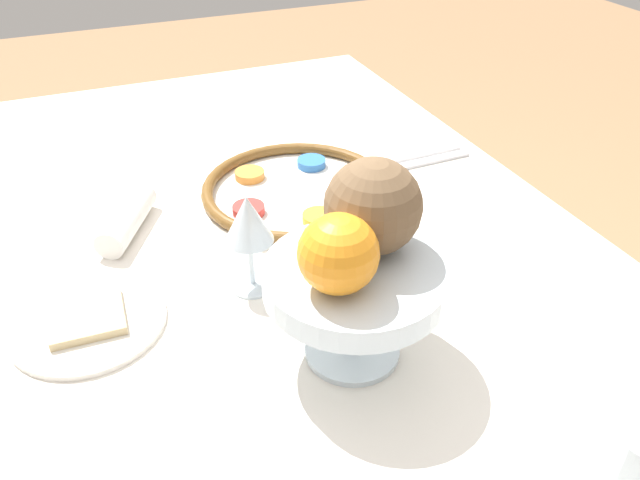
{
  "coord_description": "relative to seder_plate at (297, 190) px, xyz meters",
  "views": [
    {
      "loc": [
        0.77,
        -0.2,
        1.28
      ],
      "look_at": [
        0.09,
        0.08,
        0.77
      ],
      "focal_mm": 35.0,
      "sensor_mm": 36.0,
      "label": 1
    }
  ],
  "objects": [
    {
      "name": "fork_left",
      "position": [
        -0.06,
        0.26,
        -0.01
      ],
      "size": [
        0.02,
        0.2,
        0.01
      ],
      "color": "silver",
      "rests_on": "dining_table"
    },
    {
      "name": "wine_glass",
      "position": [
        0.2,
        -0.14,
        0.09
      ],
      "size": [
        0.07,
        0.07,
        0.14
      ],
      "color": "silver",
      "rests_on": "dining_table"
    },
    {
      "name": "coconut",
      "position": [
        0.34,
        -0.04,
        0.17
      ],
      "size": [
        0.11,
        0.11,
        0.11
      ],
      "color": "brown",
      "rests_on": "fruit_stand"
    },
    {
      "name": "napkin_roll",
      "position": [
        -0.01,
        -0.28,
        0.01
      ],
      "size": [
        0.16,
        0.11,
        0.05
      ],
      "color": "white",
      "rests_on": "dining_table"
    },
    {
      "name": "fork_right",
      "position": [
        -0.03,
        0.26,
        -0.01
      ],
      "size": [
        0.03,
        0.2,
        0.01
      ],
      "color": "silver",
      "rests_on": "dining_table"
    },
    {
      "name": "dining_table",
      "position": [
        0.1,
        -0.12,
        -0.38
      ],
      "size": [
        1.52,
        1.04,
        0.73
      ],
      "color": "silver",
      "rests_on": "ground_plane"
    },
    {
      "name": "orange_fruit",
      "position": [
        0.4,
        -0.1,
        0.16
      ],
      "size": [
        0.09,
        0.09,
        0.09
      ],
      "color": "orange",
      "rests_on": "fruit_stand"
    },
    {
      "name": "fruit_stand",
      "position": [
        0.37,
        -0.07,
        0.09
      ],
      "size": [
        0.21,
        0.21,
        0.13
      ],
      "color": "silver",
      "rests_on": "dining_table"
    },
    {
      "name": "seder_plate",
      "position": [
        0.0,
        0.0,
        0.0
      ],
      "size": [
        0.32,
        0.32,
        0.03
      ],
      "color": "white",
      "rests_on": "dining_table"
    },
    {
      "name": "cup_near",
      "position": [
        0.64,
        0.11,
        0.02
      ],
      "size": [
        0.07,
        0.07,
        0.08
      ],
      "color": "silver",
      "rests_on": "dining_table"
    },
    {
      "name": "bread_plate",
      "position": [
        0.2,
        -0.36,
        -0.01
      ],
      "size": [
        0.2,
        0.2,
        0.02
      ],
      "color": "silver",
      "rests_on": "dining_table"
    }
  ]
}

